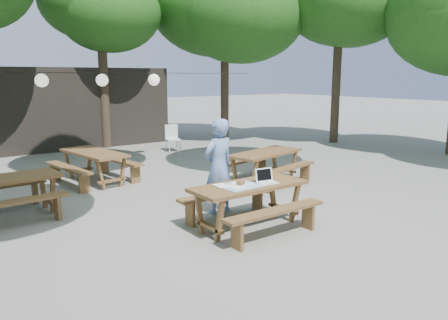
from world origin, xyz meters
name	(u,v)px	position (x,y,z in m)	size (l,w,h in m)	color
ground	(242,217)	(0.00, 0.00, 0.00)	(80.00, 80.00, 0.00)	slate
pavilion	(77,106)	(0.50, 10.50, 1.40)	(6.00, 3.00, 2.80)	black
main_picnic_table	(249,205)	(-0.25, -0.50, 0.39)	(2.00, 1.58, 0.75)	brown
picnic_table_nw	(1,198)	(-3.51, 2.44, 0.39)	(2.04, 1.69, 0.75)	brown
picnic_table_ne	(265,167)	(2.06, 1.70, 0.39)	(2.20, 1.96, 0.75)	brown
picnic_table_far_w	(95,166)	(-1.21, 4.14, 0.39)	(1.82, 2.09, 0.75)	brown
woman	(219,166)	(-0.17, 0.48, 0.88)	(0.64, 0.42, 1.76)	#6885BE
plastic_chair	(173,144)	(2.49, 6.86, 0.26)	(0.53, 0.53, 0.90)	silver
laptop	(266,179)	(0.04, -0.59, 0.81)	(0.36, 0.30, 0.24)	white
tabletop_clutter	(239,185)	(-0.46, -0.49, 0.76)	(0.71, 0.60, 0.08)	#3889C1
paper_lanterns	(103,80)	(-0.19, 6.00, 2.40)	(9.00, 0.34, 0.38)	black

